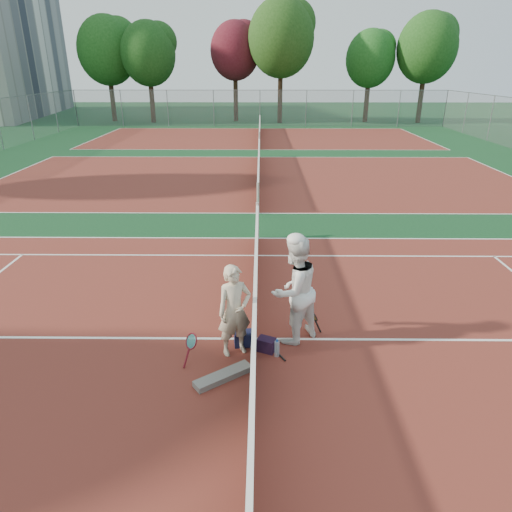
{
  "coord_description": "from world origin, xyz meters",
  "views": [
    {
      "loc": [
        0.09,
        -7.3,
        4.69
      ],
      "look_at": [
        0.0,
        1.54,
        1.05
      ],
      "focal_mm": 32.0,
      "sensor_mm": 36.0,
      "label": 1
    }
  ],
  "objects_px": {
    "net_main": "(255,315)",
    "water_bottle": "(277,349)",
    "player_b": "(294,290)",
    "racket_spare": "(272,347)",
    "sports_bag_purple": "(266,345)",
    "sports_bag_navy": "(244,338)",
    "racket_black_held": "(313,322)",
    "racket_red": "(192,349)",
    "player_a": "(234,311)"
  },
  "relations": [
    {
      "from": "sports_bag_purple",
      "to": "water_bottle",
      "type": "relative_size",
      "value": 1.03
    },
    {
      "from": "water_bottle",
      "to": "player_a",
      "type": "bearing_deg",
      "value": 170.51
    },
    {
      "from": "player_a",
      "to": "racket_black_held",
      "type": "bearing_deg",
      "value": -2.77
    },
    {
      "from": "player_b",
      "to": "racket_black_held",
      "type": "height_order",
      "value": "player_b"
    },
    {
      "from": "racket_black_held",
      "to": "racket_spare",
      "type": "distance_m",
      "value": 0.93
    },
    {
      "from": "net_main",
      "to": "player_b",
      "type": "height_order",
      "value": "player_b"
    },
    {
      "from": "net_main",
      "to": "water_bottle",
      "type": "distance_m",
      "value": 0.76
    },
    {
      "from": "water_bottle",
      "to": "racket_spare",
      "type": "bearing_deg",
      "value": 108.48
    },
    {
      "from": "net_main",
      "to": "sports_bag_purple",
      "type": "bearing_deg",
      "value": -61.51
    },
    {
      "from": "net_main",
      "to": "water_bottle",
      "type": "relative_size",
      "value": 36.6
    },
    {
      "from": "net_main",
      "to": "racket_black_held",
      "type": "relative_size",
      "value": 19.87
    },
    {
      "from": "racket_black_held",
      "to": "water_bottle",
      "type": "height_order",
      "value": "racket_black_held"
    },
    {
      "from": "racket_spare",
      "to": "player_a",
      "type": "bearing_deg",
      "value": 72.79
    },
    {
      "from": "player_b",
      "to": "racket_spare",
      "type": "relative_size",
      "value": 3.38
    },
    {
      "from": "player_b",
      "to": "water_bottle",
      "type": "bearing_deg",
      "value": 21.31
    },
    {
      "from": "racket_black_held",
      "to": "player_b",
      "type": "bearing_deg",
      "value": -11.48
    },
    {
      "from": "net_main",
      "to": "player_a",
      "type": "height_order",
      "value": "player_a"
    },
    {
      "from": "player_a",
      "to": "racket_black_held",
      "type": "height_order",
      "value": "player_a"
    },
    {
      "from": "net_main",
      "to": "sports_bag_navy",
      "type": "distance_m",
      "value": 0.47
    },
    {
      "from": "net_main",
      "to": "water_bottle",
      "type": "height_order",
      "value": "net_main"
    },
    {
      "from": "racket_red",
      "to": "sports_bag_navy",
      "type": "distance_m",
      "value": 1.04
    },
    {
      "from": "racket_red",
      "to": "water_bottle",
      "type": "distance_m",
      "value": 1.48
    },
    {
      "from": "net_main",
      "to": "player_b",
      "type": "relative_size",
      "value": 5.42
    },
    {
      "from": "net_main",
      "to": "racket_red",
      "type": "bearing_deg",
      "value": -145.11
    },
    {
      "from": "net_main",
      "to": "racket_red",
      "type": "distance_m",
      "value": 1.33
    },
    {
      "from": "racket_red",
      "to": "racket_spare",
      "type": "distance_m",
      "value": 1.47
    },
    {
      "from": "net_main",
      "to": "racket_black_held",
      "type": "bearing_deg",
      "value": 7.88
    },
    {
      "from": "net_main",
      "to": "player_b",
      "type": "xyz_separation_m",
      "value": [
        0.7,
        0.02,
        0.5
      ]
    },
    {
      "from": "racket_spare",
      "to": "water_bottle",
      "type": "height_order",
      "value": "water_bottle"
    },
    {
      "from": "net_main",
      "to": "player_b",
      "type": "distance_m",
      "value": 0.86
    },
    {
      "from": "sports_bag_purple",
      "to": "water_bottle",
      "type": "bearing_deg",
      "value": -42.46
    },
    {
      "from": "racket_spare",
      "to": "sports_bag_purple",
      "type": "xyz_separation_m",
      "value": [
        -0.1,
        -0.09,
        0.11
      ]
    },
    {
      "from": "player_b",
      "to": "sports_bag_navy",
      "type": "distance_m",
      "value": 1.28
    },
    {
      "from": "racket_black_held",
      "to": "sports_bag_navy",
      "type": "relative_size",
      "value": 1.6
    },
    {
      "from": "racket_red",
      "to": "player_b",
      "type": "bearing_deg",
      "value": -28.64
    },
    {
      "from": "racket_spare",
      "to": "sports_bag_purple",
      "type": "bearing_deg",
      "value": 102.31
    },
    {
      "from": "player_b",
      "to": "racket_red",
      "type": "distance_m",
      "value": 2.07
    },
    {
      "from": "racket_spare",
      "to": "sports_bag_navy",
      "type": "bearing_deg",
      "value": 50.51
    },
    {
      "from": "player_a",
      "to": "net_main",
      "type": "bearing_deg",
      "value": 25.79
    },
    {
      "from": "racket_black_held",
      "to": "racket_spare",
      "type": "relative_size",
      "value": 0.92
    },
    {
      "from": "sports_bag_purple",
      "to": "player_b",
      "type": "bearing_deg",
      "value": 38.97
    },
    {
      "from": "player_a",
      "to": "sports_bag_navy",
      "type": "bearing_deg",
      "value": 33.1
    },
    {
      "from": "player_b",
      "to": "water_bottle",
      "type": "distance_m",
      "value": 1.08
    },
    {
      "from": "sports_bag_purple",
      "to": "water_bottle",
      "type": "distance_m",
      "value": 0.25
    },
    {
      "from": "water_bottle",
      "to": "sports_bag_purple",
      "type": "bearing_deg",
      "value": 137.54
    },
    {
      "from": "player_b",
      "to": "racket_black_held",
      "type": "relative_size",
      "value": 3.67
    },
    {
      "from": "player_a",
      "to": "racket_red",
      "type": "relative_size",
      "value": 3.03
    },
    {
      "from": "racket_black_held",
      "to": "player_a",
      "type": "bearing_deg",
      "value": -8.03
    },
    {
      "from": "net_main",
      "to": "racket_spare",
      "type": "bearing_deg",
      "value": -43.83
    },
    {
      "from": "racket_black_held",
      "to": "sports_bag_navy",
      "type": "distance_m",
      "value": 1.34
    }
  ]
}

